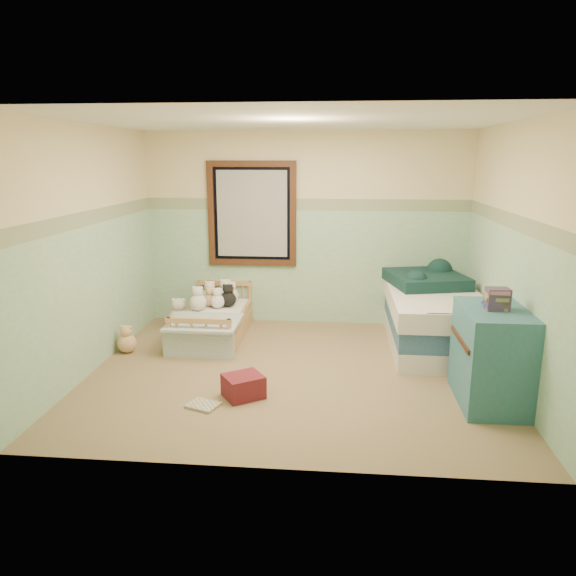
# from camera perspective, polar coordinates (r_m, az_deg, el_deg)

# --- Properties ---
(floor) EXTENTS (4.20, 3.60, 0.02)m
(floor) POSITION_cam_1_polar(r_m,az_deg,el_deg) (5.70, 0.63, -8.92)
(floor) COLOR olive
(floor) RESTS_ON ground
(ceiling) EXTENTS (4.20, 3.60, 0.02)m
(ceiling) POSITION_cam_1_polar(r_m,az_deg,el_deg) (5.27, 0.71, 17.28)
(ceiling) COLOR white
(ceiling) RESTS_ON wall_back
(wall_back) EXTENTS (4.20, 0.04, 2.50)m
(wall_back) POSITION_cam_1_polar(r_m,az_deg,el_deg) (7.12, 1.86, 6.16)
(wall_back) COLOR beige
(wall_back) RESTS_ON floor
(wall_front) EXTENTS (4.20, 0.04, 2.50)m
(wall_front) POSITION_cam_1_polar(r_m,az_deg,el_deg) (3.59, -1.68, -1.30)
(wall_front) COLOR beige
(wall_front) RESTS_ON floor
(wall_left) EXTENTS (0.04, 3.60, 2.50)m
(wall_left) POSITION_cam_1_polar(r_m,az_deg,el_deg) (5.89, -20.18, 3.77)
(wall_left) COLOR beige
(wall_left) RESTS_ON floor
(wall_right) EXTENTS (0.04, 3.60, 2.50)m
(wall_right) POSITION_cam_1_polar(r_m,az_deg,el_deg) (5.58, 22.72, 3.03)
(wall_right) COLOR beige
(wall_right) RESTS_ON floor
(wainscot_mint) EXTENTS (4.20, 0.01, 1.50)m
(wainscot_mint) POSITION_cam_1_polar(r_m,az_deg,el_deg) (7.18, 1.82, 2.19)
(wainscot_mint) COLOR #88AE8D
(wainscot_mint) RESTS_ON floor
(border_strip) EXTENTS (4.20, 0.01, 0.15)m
(border_strip) POSITION_cam_1_polar(r_m,az_deg,el_deg) (7.07, 1.87, 8.76)
(border_strip) COLOR #49664F
(border_strip) RESTS_ON wall_back
(window_frame) EXTENTS (1.16, 0.06, 1.36)m
(window_frame) POSITION_cam_1_polar(r_m,az_deg,el_deg) (7.13, -3.83, 7.77)
(window_frame) COLOR black
(window_frame) RESTS_ON wall_back
(window_blinds) EXTENTS (0.92, 0.01, 1.12)m
(window_blinds) POSITION_cam_1_polar(r_m,az_deg,el_deg) (7.14, -3.81, 7.78)
(window_blinds) COLOR beige
(window_blinds) RESTS_ON window_frame
(toddler_bed_frame) EXTENTS (0.74, 1.48, 0.19)m
(toddler_bed_frame) POSITION_cam_1_polar(r_m,az_deg,el_deg) (6.80, -7.80, -4.31)
(toddler_bed_frame) COLOR #AA733D
(toddler_bed_frame) RESTS_ON floor
(toddler_mattress) EXTENTS (0.68, 1.41, 0.12)m
(toddler_mattress) POSITION_cam_1_polar(r_m,az_deg,el_deg) (6.75, -7.84, -3.06)
(toddler_mattress) COLOR white
(toddler_mattress) RESTS_ON toddler_bed_frame
(patchwork_quilt) EXTENTS (0.80, 0.74, 0.03)m
(patchwork_quilt) POSITION_cam_1_polar(r_m,az_deg,el_deg) (6.30, -8.80, -3.60)
(patchwork_quilt) COLOR #7CA0CE
(patchwork_quilt) RESTS_ON toddler_mattress
(plush_bed_brown) EXTENTS (0.20, 0.20, 0.20)m
(plush_bed_brown) POSITION_cam_1_polar(r_m,az_deg,el_deg) (7.21, -8.15, -0.68)
(plush_bed_brown) COLOR brown
(plush_bed_brown) RESTS_ON toddler_mattress
(plush_bed_white) EXTENTS (0.21, 0.21, 0.21)m
(plush_bed_white) POSITION_cam_1_polar(r_m,az_deg,el_deg) (7.17, -6.60, -0.68)
(plush_bed_white) COLOR white
(plush_bed_white) RESTS_ON toddler_mattress
(plush_bed_tan) EXTENTS (0.17, 0.17, 0.17)m
(plush_bed_tan) POSITION_cam_1_polar(r_m,az_deg,el_deg) (7.00, -8.16, -1.25)
(plush_bed_tan) COLOR #E4B080
(plush_bed_tan) RESTS_ON toddler_mattress
(plush_bed_dark) EXTENTS (0.20, 0.20, 0.20)m
(plush_bed_dark) POSITION_cam_1_polar(r_m,az_deg,el_deg) (6.95, -6.32, -1.17)
(plush_bed_dark) COLOR black
(plush_bed_dark) RESTS_ON toddler_mattress
(plush_floor_cream) EXTENTS (0.28, 0.28, 0.28)m
(plush_floor_cream) POSITION_cam_1_polar(r_m,az_deg,el_deg) (7.15, -11.38, -3.19)
(plush_floor_cream) COLOR white
(plush_floor_cream) RESTS_ON floor
(plush_floor_tan) EXTENTS (0.22, 0.22, 0.22)m
(plush_floor_tan) POSITION_cam_1_polar(r_m,az_deg,el_deg) (6.47, -16.57, -5.58)
(plush_floor_tan) COLOR #E4B080
(plush_floor_tan) RESTS_ON floor
(twin_bed_frame) EXTENTS (0.98, 1.95, 0.22)m
(twin_bed_frame) POSITION_cam_1_polar(r_m,az_deg,el_deg) (6.67, 14.80, -4.87)
(twin_bed_frame) COLOR white
(twin_bed_frame) RESTS_ON floor
(twin_boxspring) EXTENTS (0.98, 1.95, 0.22)m
(twin_boxspring) POSITION_cam_1_polar(r_m,az_deg,el_deg) (6.61, 14.92, -3.06)
(twin_boxspring) COLOR navy
(twin_boxspring) RESTS_ON twin_bed_frame
(twin_mattress) EXTENTS (1.02, 1.99, 0.22)m
(twin_mattress) POSITION_cam_1_polar(r_m,az_deg,el_deg) (6.55, 15.03, -1.21)
(twin_mattress) COLOR white
(twin_mattress) RESTS_ON twin_boxspring
(teal_blanket) EXTENTS (1.01, 1.05, 0.14)m
(teal_blanket) POSITION_cam_1_polar(r_m,az_deg,el_deg) (6.79, 14.30, 0.91)
(teal_blanket) COLOR #0F322F
(teal_blanket) RESTS_ON twin_mattress
(dresser) EXTENTS (0.55, 0.88, 0.88)m
(dresser) POSITION_cam_1_polar(r_m,az_deg,el_deg) (5.21, 20.59, -6.73)
(dresser) COLOR #2F5C6B
(dresser) RESTS_ON floor
(book_stack) EXTENTS (0.19, 0.15, 0.19)m
(book_stack) POSITION_cam_1_polar(r_m,az_deg,el_deg) (5.04, 21.16, -1.08)
(book_stack) COLOR brown
(book_stack) RESTS_ON dresser
(red_pillow) EXTENTS (0.45, 0.43, 0.21)m
(red_pillow) POSITION_cam_1_polar(r_m,az_deg,el_deg) (5.12, -4.71, -10.24)
(red_pillow) COLOR maroon
(red_pillow) RESTS_ON floor
(floor_book) EXTENTS (0.33, 0.29, 0.03)m
(floor_book) POSITION_cam_1_polar(r_m,az_deg,el_deg) (5.02, -8.92, -12.09)
(floor_book) COLOR #FAB43D
(floor_book) RESTS_ON floor
(extra_plush_0) EXTENTS (0.21, 0.21, 0.21)m
(extra_plush_0) POSITION_cam_1_polar(r_m,az_deg,el_deg) (7.10, -8.19, -0.87)
(extra_plush_0) COLOR white
(extra_plush_0) RESTS_ON toddler_mattress
(extra_plush_1) EXTENTS (0.17, 0.17, 0.17)m
(extra_plush_1) POSITION_cam_1_polar(r_m,az_deg,el_deg) (7.01, -6.14, -1.15)
(extra_plush_1) COLOR brown
(extra_plush_1) RESTS_ON toddler_mattress
(extra_plush_2) EXTENTS (0.19, 0.19, 0.19)m
(extra_plush_2) POSITION_cam_1_polar(r_m,az_deg,el_deg) (7.16, -5.98, -0.76)
(extra_plush_2) COLOR white
(extra_plush_2) RESTS_ON toddler_mattress
(extra_plush_3) EXTENTS (0.18, 0.18, 0.18)m
(extra_plush_3) POSITION_cam_1_polar(r_m,az_deg,el_deg) (6.90, -7.41, -1.40)
(extra_plush_3) COLOR white
(extra_plush_3) RESTS_ON toddler_mattress
(extra_plush_4) EXTENTS (0.21, 0.21, 0.21)m
(extra_plush_4) POSITION_cam_1_polar(r_m,az_deg,el_deg) (6.83, -9.44, -1.50)
(extra_plush_4) COLOR white
(extra_plush_4) RESTS_ON toddler_mattress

